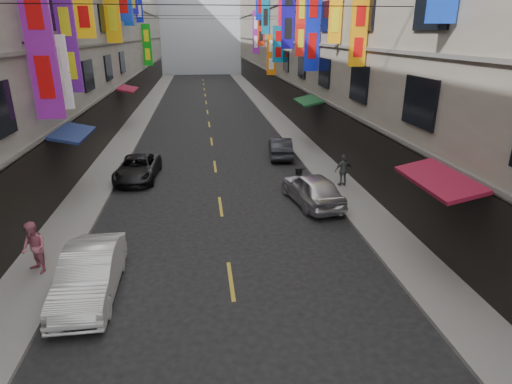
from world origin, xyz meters
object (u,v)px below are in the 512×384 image
object	(u,v)px
scooter_far_right	(299,177)
car_left_far	(138,168)
car_left_mid	(90,274)
car_right_mid	(312,189)
pedestrian_lfar	(34,248)
car_right_far	(280,148)
pedestrian_rfar	(343,170)

from	to	relation	value
scooter_far_right	car_left_far	world-z (taller)	car_left_far
scooter_far_right	car_left_mid	bearing A→B (deg)	55.20
car_right_mid	pedestrian_lfar	xyz separation A→B (m)	(-9.89, -4.71, 0.25)
car_right_mid	pedestrian_lfar	world-z (taller)	pedestrian_lfar
car_left_mid	pedestrian_lfar	xyz separation A→B (m)	(-1.89, 1.31, 0.27)
scooter_far_right	car_right_mid	world-z (taller)	car_right_mid
car_right_mid	car_right_far	xyz separation A→B (m)	(0.00, 7.66, -0.11)
car_left_far	car_right_mid	xyz separation A→B (m)	(8.00, -4.50, 0.12)
scooter_far_right	pedestrian_lfar	world-z (taller)	pedestrian_lfar
scooter_far_right	pedestrian_lfar	size ratio (longest dim) A/B	1.08
car_right_mid	pedestrian_lfar	distance (m)	10.95
pedestrian_rfar	car_right_mid	bearing A→B (deg)	30.93
car_left_mid	scooter_far_right	bearing A→B (deg)	45.85
car_right_mid	pedestrian_rfar	size ratio (longest dim) A/B	2.67
car_left_far	pedestrian_lfar	distance (m)	9.40
pedestrian_lfar	pedestrian_rfar	distance (m)	13.59
scooter_far_right	car_left_far	bearing A→B (deg)	-6.22
car_right_far	pedestrian_rfar	world-z (taller)	pedestrian_rfar
car_left_mid	pedestrian_rfar	distance (m)	12.74
scooter_far_right	car_right_mid	bearing A→B (deg)	99.75
scooter_far_right	pedestrian_lfar	xyz separation A→B (m)	(-9.84, -7.10, 0.51)
car_right_mid	car_left_mid	bearing A→B (deg)	28.00
pedestrian_lfar	car_left_mid	bearing A→B (deg)	8.83
car_right_far	car_left_far	bearing A→B (deg)	27.61
car_left_mid	pedestrian_lfar	bearing A→B (deg)	144.44
car_left_far	car_right_mid	world-z (taller)	car_right_mid
scooter_far_right	car_right_far	size ratio (longest dim) A/B	0.50
car_right_far	pedestrian_rfar	xyz separation A→B (m)	(2.01, -5.80, 0.30)
car_left_far	pedestrian_rfar	size ratio (longest dim) A/B	2.72
scooter_far_right	car_right_far	world-z (taller)	car_right_far
car_left_mid	pedestrian_rfar	size ratio (longest dim) A/B	2.69
scooter_far_right	car_left_mid	size ratio (longest dim) A/B	0.43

